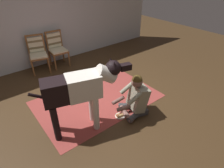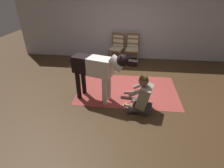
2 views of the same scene
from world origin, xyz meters
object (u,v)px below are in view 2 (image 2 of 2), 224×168
at_px(large_dog, 98,68).
at_px(hot_dog_on_plate, 127,105).
at_px(dining_chair_left_of_pair, 117,46).
at_px(dining_chair_right_of_pair, 132,47).
at_px(person_sitting_on_floor, 142,96).

bearing_deg(large_dog, hot_dog_on_plate, -16.22).
relative_size(dining_chair_left_of_pair, dining_chair_right_of_pair, 1.00).
bearing_deg(dining_chair_right_of_pair, person_sitting_on_floor, -85.27).
height_order(dining_chair_right_of_pair, person_sitting_on_floor, dining_chair_right_of_pair).
distance_m(dining_chair_left_of_pair, dining_chair_right_of_pair, 0.54).
relative_size(person_sitting_on_floor, hot_dog_on_plate, 4.24).
bearing_deg(person_sitting_on_floor, hot_dog_on_plate, 163.78).
relative_size(dining_chair_left_of_pair, person_sitting_on_floor, 1.15).
distance_m(dining_chair_left_of_pair, person_sitting_on_floor, 3.05).
distance_m(person_sitting_on_floor, large_dog, 1.14).
xyz_separation_m(dining_chair_right_of_pair, hot_dog_on_plate, (-0.06, -2.85, -0.52)).
distance_m(dining_chair_right_of_pair, large_dog, 2.77).
distance_m(dining_chair_right_of_pair, hot_dog_on_plate, 2.90).
xyz_separation_m(dining_chair_left_of_pair, large_dog, (-0.21, -2.65, 0.29)).
xyz_separation_m(dining_chair_left_of_pair, person_sitting_on_floor, (0.79, -2.94, -0.19)).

